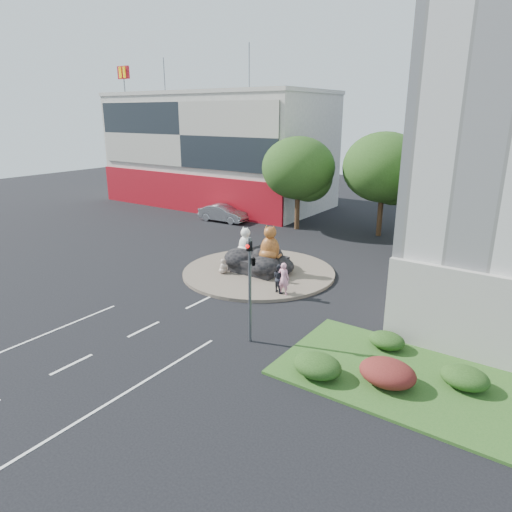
{
  "coord_description": "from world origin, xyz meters",
  "views": [
    {
      "loc": [
        16.11,
        -13.52,
        10.17
      ],
      "look_at": [
        1.3,
        7.82,
        2.0
      ],
      "focal_mm": 32.0,
      "sensor_mm": 36.0,
      "label": 1
    }
  ],
  "objects": [
    {
      "name": "cat_white",
      "position": [
        -1.2,
        10.18,
        2.04
      ],
      "size": [
        1.26,
        1.14,
        1.88
      ],
      "primitive_type": null,
      "rotation": [
        0.0,
        0.0,
        -0.16
      ],
      "color": "white",
      "rests_on": "rock_plinth"
    },
    {
      "name": "kitten_white",
      "position": [
        2.47,
        9.01,
        0.62
      ],
      "size": [
        0.66,
        0.64,
        0.83
      ],
      "primitive_type": null,
      "rotation": [
        0.0,
        0.0,
        0.6
      ],
      "color": "silver",
      "rests_on": "roundabout_island"
    },
    {
      "name": "litter_bin",
      "position": [
        8.88,
        1.45,
        0.44
      ],
      "size": [
        0.53,
        0.53,
        0.63
      ],
      "primitive_type": "cylinder",
      "rotation": [
        0.0,
        0.0,
        0.05
      ],
      "color": "black",
      "rests_on": "grass_verge"
    },
    {
      "name": "parked_car",
      "position": [
        -11.42,
        20.5,
        0.82
      ],
      "size": [
        5.06,
        2.06,
        1.63
      ],
      "primitive_type": "imported",
      "rotation": [
        0.0,
        0.0,
        1.64
      ],
      "color": "#929398",
      "rests_on": "ground"
    },
    {
      "name": "traffic_light",
      "position": [
        5.1,
        2.0,
        3.62
      ],
      "size": [
        0.44,
        1.24,
        5.0
      ],
      "color": "#595B60",
      "rests_on": "ground"
    },
    {
      "name": "hedge_near_green",
      "position": [
        9.0,
        1.0,
        0.57
      ],
      "size": [
        2.0,
        1.6,
        0.9
      ],
      "primitive_type": "ellipsoid",
      "color": "#1A3711",
      "rests_on": "grass_verge"
    },
    {
      "name": "kitten_calico",
      "position": [
        -1.61,
        8.29,
        0.71
      ],
      "size": [
        0.65,
        0.58,
        1.01
      ],
      "primitive_type": null,
      "rotation": [
        0.0,
        0.0,
        -0.09
      ],
      "color": "silver",
      "rests_on": "roundabout_island"
    },
    {
      "name": "grass_verge",
      "position": [
        12.0,
        3.0,
        0.06
      ],
      "size": [
        10.0,
        6.0,
        0.12
      ],
      "primitive_type": "cube",
      "color": "#224D19",
      "rests_on": "ground"
    },
    {
      "name": "roundabout_island",
      "position": [
        0.0,
        10.0,
        0.1
      ],
      "size": [
        10.0,
        10.0,
        0.2
      ],
      "primitive_type": "cylinder",
      "color": "brown",
      "rests_on": "ground"
    },
    {
      "name": "tree_right",
      "position": [
        9.07,
        20.06,
        4.63
      ],
      "size": [
        5.7,
        5.7,
        7.3
      ],
      "color": "#382314",
      "rests_on": "ground"
    },
    {
      "name": "ground",
      "position": [
        0.0,
        0.0,
        0.0
      ],
      "size": [
        120.0,
        120.0,
        0.0
      ],
      "primitive_type": "plane",
      "color": "black",
      "rests_on": "ground"
    },
    {
      "name": "pedestrian_pink",
      "position": [
        3.5,
        7.4,
        1.15
      ],
      "size": [
        0.72,
        0.5,
        1.91
      ],
      "primitive_type": "imported",
      "rotation": [
        0.0,
        0.0,
        3.2
      ],
      "color": "pink",
      "rests_on": "roundabout_island"
    },
    {
      "name": "tree_mid",
      "position": [
        3.07,
        24.06,
        5.56
      ],
      "size": [
        6.84,
        6.84,
        8.76
      ],
      "color": "#382314",
      "rests_on": "ground"
    },
    {
      "name": "street_lamp",
      "position": [
        12.82,
        8.0,
        4.55
      ],
      "size": [
        2.34,
        0.22,
        8.06
      ],
      "color": "#595B60",
      "rests_on": "ground"
    },
    {
      "name": "pedestrian_dark",
      "position": [
        3.12,
        7.55,
        1.05
      ],
      "size": [
        1.0,
        0.89,
        1.7
      ],
      "primitive_type": "imported",
      "rotation": [
        0.0,
        0.0,
        2.79
      ],
      "color": "black",
      "rests_on": "roundabout_island"
    },
    {
      "name": "hedge_mid_green",
      "position": [
        14.0,
        3.5,
        0.53
      ],
      "size": [
        1.8,
        1.44,
        0.81
      ],
      "primitive_type": "ellipsoid",
      "color": "#1A3711",
      "rests_on": "grass_verge"
    },
    {
      "name": "hedge_back_green",
      "position": [
        10.5,
        4.8,
        0.48
      ],
      "size": [
        1.6,
        1.28,
        0.72
      ],
      "primitive_type": "ellipsoid",
      "color": "#1A3711",
      "rests_on": "grass_verge"
    },
    {
      "name": "tree_left",
      "position": [
        -3.93,
        22.06,
        5.25
      ],
      "size": [
        6.46,
        6.46,
        8.27
      ],
      "color": "#382314",
      "rests_on": "ground"
    },
    {
      "name": "cat_tabby",
      "position": [
        0.87,
        10.01,
        2.26
      ],
      "size": [
        1.75,
        1.65,
        2.32
      ],
      "primitive_type": null,
      "rotation": [
        0.0,
        0.0,
        0.4
      ],
      "color": "#C66F29",
      "rests_on": "rock_plinth"
    },
    {
      "name": "rock_plinth",
      "position": [
        0.0,
        10.0,
        0.65
      ],
      "size": [
        3.2,
        2.6,
        0.9
      ],
      "primitive_type": null,
      "color": "black",
      "rests_on": "roundabout_island"
    },
    {
      "name": "shophouse_block",
      "position": [
        -18.0,
        27.91,
        6.18
      ],
      "size": [
        25.2,
        12.3,
        17.4
      ],
      "color": "beige",
      "rests_on": "ground"
    },
    {
      "name": "hedge_red",
      "position": [
        11.5,
        2.0,
        0.61
      ],
      "size": [
        2.2,
        1.76,
        0.99
      ],
      "primitive_type": "ellipsoid",
      "color": "#551816",
      "rests_on": "grass_verge"
    }
  ]
}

